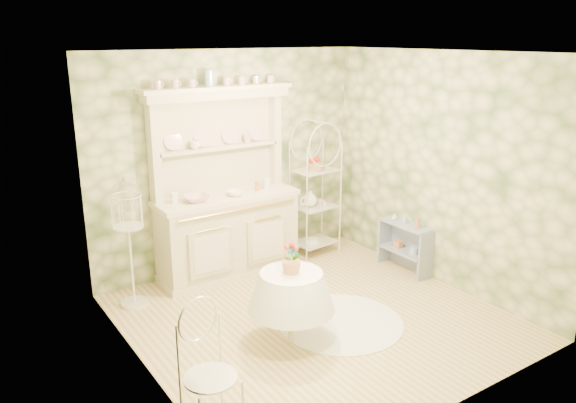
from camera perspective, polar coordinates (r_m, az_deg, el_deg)
floor at (r=6.04m, az=2.70°, el=-11.66°), size 3.60×3.60×0.00m
ceiling at (r=5.32m, az=3.11°, el=14.88°), size 3.60×3.60×0.00m
wall_left at (r=4.72m, az=-14.93°, el=-2.59°), size 3.60×3.60×0.00m
wall_right at (r=6.73m, az=15.30°, el=3.06°), size 3.60×3.60×0.00m
wall_back at (r=7.01m, az=-5.95°, el=4.09°), size 3.60×3.60×0.00m
wall_front at (r=4.30m, az=17.41°, el=-4.72°), size 3.60×3.60×0.00m
kitchen_dresser at (r=6.73m, az=-6.27°, el=1.75°), size 1.87×0.61×2.29m
bakers_rack at (r=7.43m, az=2.77°, el=1.33°), size 0.60×0.46×1.81m
side_shelf at (r=7.19m, az=11.80°, el=-4.56°), size 0.31×0.73×0.61m
round_table at (r=5.47m, az=0.33°, el=-10.93°), size 0.76×0.76×0.66m
cafe_chair at (r=4.37m, az=-7.85°, el=-17.95°), size 0.42×0.42×0.79m
birdcage_stand at (r=6.22m, az=-15.81°, el=-3.85°), size 0.36×0.36×1.50m
floor_basket at (r=6.56m, az=-0.11°, el=-8.19°), size 0.36×0.36×0.22m
lace_rug at (r=5.95m, az=5.34°, el=-12.10°), size 1.56×1.56×0.01m
bowl_floral at (r=6.56m, az=-9.31°, el=0.08°), size 0.32×0.32×0.07m
bowl_white at (r=6.73m, az=-5.36°, el=0.66°), size 0.24×0.24×0.07m
cup_left at (r=6.63m, az=-9.44°, el=5.53°), size 0.13×0.13×0.10m
cup_right at (r=6.94m, az=-4.16°, el=6.21°), size 0.14×0.14×0.10m
potted_geranium at (r=5.27m, az=0.46°, el=-5.79°), size 0.19×0.16×0.30m
bottle_amber at (r=6.95m, az=13.03°, el=-2.09°), size 0.08×0.08×0.16m
bottle_blue at (r=7.09m, az=11.82°, el=-1.89°), size 0.05×0.05×0.09m
bottle_glass at (r=7.19m, az=10.75°, el=-1.60°), size 0.07×0.07×0.08m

